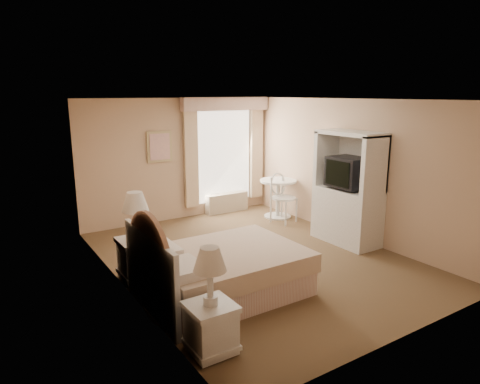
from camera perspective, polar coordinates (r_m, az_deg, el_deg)
room at (r=6.61m, az=2.10°, el=1.32°), size 4.21×5.51×2.51m
window at (r=9.35m, az=-1.93°, el=5.36°), size 2.05×0.22×2.51m
framed_art at (r=8.71m, az=-10.68°, el=5.96°), size 0.52×0.04×0.62m
bed at (r=5.68m, az=-2.91°, el=-10.46°), size 2.06×1.54×1.36m
nightstand_near at (r=4.47m, az=-3.92°, el=-16.01°), size 0.46×0.46×1.12m
nightstand_far at (r=6.24m, az=-13.50°, el=-7.19°), size 0.52×0.52×1.25m
round_table at (r=9.09m, az=5.09°, el=-0.04°), size 0.77×0.77×0.81m
cafe_chair at (r=8.76m, az=5.54°, el=-0.24°), size 0.60×0.60×1.01m
armoire at (r=7.70m, az=14.20°, el=-0.69°), size 0.59×1.18×1.97m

